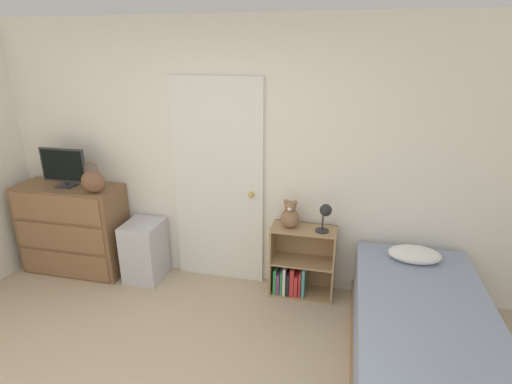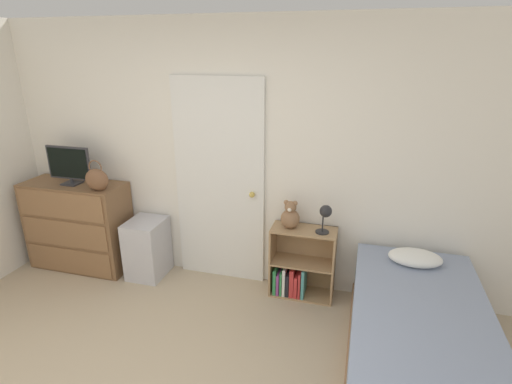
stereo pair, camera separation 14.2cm
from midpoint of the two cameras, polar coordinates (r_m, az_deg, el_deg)
wall_back at (r=3.86m, az=-2.58°, el=4.95°), size 10.00×0.06×2.55m
door_closed at (r=3.91m, az=-4.19°, el=1.22°), size 0.90×0.09×2.04m
dresser at (r=4.67m, az=-23.18°, el=-4.42°), size 1.08×0.44×0.95m
tv at (r=4.44m, az=-24.34°, el=3.57°), size 0.49×0.16×0.39m
handbag at (r=4.15m, az=-20.88°, el=1.69°), size 0.24×0.14×0.31m
storage_bin at (r=4.32m, az=-14.34°, el=-7.79°), size 0.35×0.41×0.61m
bookshelf at (r=3.93m, az=7.02°, el=-10.90°), size 0.60×0.28×0.70m
teddy_bear at (r=3.69m, az=6.01°, el=-3.45°), size 0.18×0.18×0.27m
desk_lamp at (r=3.59m, az=10.99°, el=-3.10°), size 0.14×0.13×0.27m
bed at (r=3.25m, az=23.40°, el=-19.62°), size 0.96×1.98×0.68m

